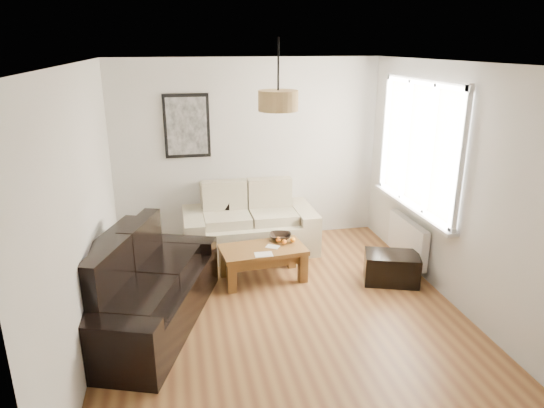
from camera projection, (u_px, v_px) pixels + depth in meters
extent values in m
plane|color=brown|center=(283.00, 313.00, 5.21)|extent=(4.50, 4.50, 0.00)
cube|color=white|center=(408.00, 240.00, 6.18)|extent=(0.10, 0.90, 0.52)
cylinder|color=tan|center=(278.00, 101.00, 4.78)|extent=(0.40, 0.40, 0.20)
cube|color=black|center=(391.00, 268.00, 5.84)|extent=(0.74, 0.60, 0.37)
cube|color=black|center=(217.00, 196.00, 6.73)|extent=(0.40, 0.25, 0.39)
cube|color=black|center=(266.00, 193.00, 6.87)|extent=(0.39, 0.18, 0.37)
imported|color=black|center=(280.00, 237.00, 6.09)|extent=(0.34, 0.34, 0.07)
sphere|color=orange|center=(284.00, 242.00, 5.91)|extent=(0.07, 0.07, 0.06)
sphere|color=orange|center=(293.00, 240.00, 5.98)|extent=(0.08, 0.08, 0.07)
sphere|color=orange|center=(279.00, 240.00, 5.98)|extent=(0.08, 0.08, 0.07)
cube|color=silver|center=(264.00, 254.00, 5.65)|extent=(0.22, 0.16, 0.01)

